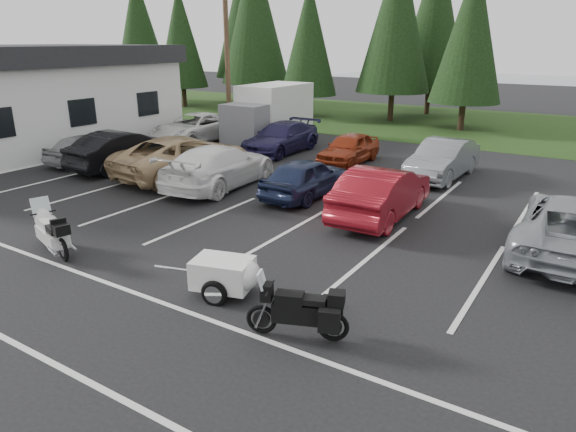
# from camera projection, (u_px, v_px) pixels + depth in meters

# --- Properties ---
(ground) EXTENTS (120.00, 120.00, 0.00)m
(ground) POSITION_uv_depth(u_px,v_px,m) (244.00, 244.00, 13.67)
(ground) COLOR black
(ground) RESTS_ON ground
(grass_strip) EXTENTS (80.00, 16.00, 0.01)m
(grass_strip) POSITION_uv_depth(u_px,v_px,m) (470.00, 125.00, 32.83)
(grass_strip) COLOR #1A3511
(grass_strip) RESTS_ON ground
(utility_pole) EXTENTS (1.60, 0.26, 9.00)m
(utility_pole) POSITION_uv_depth(u_px,v_px,m) (227.00, 49.00, 26.79)
(utility_pole) COLOR #473321
(utility_pole) RESTS_ON ground
(box_truck) EXTENTS (2.40, 5.60, 2.90)m
(box_truck) POSITION_uv_depth(u_px,v_px,m) (265.00, 114.00, 27.24)
(box_truck) COLOR silver
(box_truck) RESTS_ON ground
(stall_markings) EXTENTS (32.00, 16.00, 0.01)m
(stall_markings) POSITION_uv_depth(u_px,v_px,m) (284.00, 222.00, 15.27)
(stall_markings) COLOR silver
(stall_markings) RESTS_ON ground
(conifer_0) EXTENTS (4.58, 4.58, 10.66)m
(conifer_0) POSITION_uv_depth(u_px,v_px,m) (139.00, 27.00, 43.80)
(conifer_0) COLOR #332316
(conifer_0) RESTS_ON ground
(conifer_1) EXTENTS (3.96, 3.96, 9.22)m
(conifer_1) POSITION_uv_depth(u_px,v_px,m) (180.00, 37.00, 39.99)
(conifer_1) COLOR #332316
(conifer_1) RESTS_ON ground
(conifer_2) EXTENTS (5.10, 5.10, 11.89)m
(conifer_2) POSITION_uv_depth(u_px,v_px,m) (254.00, 14.00, 37.72)
(conifer_2) COLOR #332316
(conifer_2) RESTS_ON ground
(conifer_3) EXTENTS (3.87, 3.87, 9.02)m
(conifer_3) POSITION_uv_depth(u_px,v_px,m) (309.00, 38.00, 34.37)
(conifer_3) COLOR #332316
(conifer_3) RESTS_ON ground
(conifer_4) EXTENTS (4.80, 4.80, 11.17)m
(conifer_4) POSITION_uv_depth(u_px,v_px,m) (397.00, 17.00, 32.37)
(conifer_4) COLOR #332316
(conifer_4) RESTS_ON ground
(conifer_5) EXTENTS (4.14, 4.14, 9.63)m
(conifer_5) POSITION_uv_depth(u_px,v_px,m) (471.00, 31.00, 29.09)
(conifer_5) COLOR #332316
(conifer_5) RESTS_ON ground
(conifer_back_a) EXTENTS (5.28, 5.28, 12.30)m
(conifer_back_a) POSITION_uv_depth(u_px,v_px,m) (245.00, 14.00, 43.03)
(conifer_back_a) COLOR #332316
(conifer_back_a) RESTS_ON ground
(conifer_back_b) EXTENTS (4.97, 4.97, 11.58)m
(conifer_back_b) POSITION_uv_depth(u_px,v_px,m) (435.00, 15.00, 35.45)
(conifer_back_b) COLOR #332316
(conifer_back_b) RESTS_ON ground
(car_near_0) EXTENTS (1.74, 3.96, 1.33)m
(car_near_0) POSITION_uv_depth(u_px,v_px,m) (88.00, 148.00, 22.50)
(car_near_0) COLOR #A7A6AB
(car_near_0) RESTS_ON ground
(car_near_1) EXTENTS (1.85, 4.90, 1.60)m
(car_near_1) POSITION_uv_depth(u_px,v_px,m) (124.00, 150.00, 21.47)
(car_near_1) COLOR black
(car_near_1) RESTS_ON ground
(car_near_2) EXTENTS (3.23, 6.07, 1.62)m
(car_near_2) POSITION_uv_depth(u_px,v_px,m) (184.00, 156.00, 20.19)
(car_near_2) COLOR tan
(car_near_2) RESTS_ON ground
(car_near_3) EXTENTS (2.64, 5.51, 1.55)m
(car_near_3) POSITION_uv_depth(u_px,v_px,m) (220.00, 166.00, 18.79)
(car_near_3) COLOR white
(car_near_3) RESTS_ON ground
(car_near_4) EXTENTS (1.69, 4.05, 1.37)m
(car_near_4) POSITION_uv_depth(u_px,v_px,m) (306.00, 177.00, 17.62)
(car_near_4) COLOR #1A2241
(car_near_4) RESTS_ON ground
(car_near_5) EXTENTS (1.79, 4.78, 1.56)m
(car_near_5) POSITION_uv_depth(u_px,v_px,m) (382.00, 192.00, 15.55)
(car_near_5) COLOR maroon
(car_near_5) RESTS_ON ground
(car_near_6) EXTENTS (2.56, 5.45, 1.51)m
(car_near_6) POSITION_uv_depth(u_px,v_px,m) (574.00, 226.00, 12.82)
(car_near_6) COLOR gray
(car_near_6) RESTS_ON ground
(car_far_0) EXTENTS (2.58, 5.39, 1.48)m
(car_far_0) POSITION_uv_depth(u_px,v_px,m) (195.00, 128.00, 27.15)
(car_far_0) COLOR white
(car_far_0) RESTS_ON ground
(car_far_1) EXTENTS (2.02, 4.92, 1.42)m
(car_far_1) POSITION_uv_depth(u_px,v_px,m) (281.00, 138.00, 24.53)
(car_far_1) COLOR #1E1A42
(car_far_1) RESTS_ON ground
(car_far_2) EXTENTS (1.57, 3.88, 1.32)m
(car_far_2) POSITION_uv_depth(u_px,v_px,m) (349.00, 148.00, 22.40)
(car_far_2) COLOR maroon
(car_far_2) RESTS_ON ground
(car_far_3) EXTENTS (1.81, 4.59, 1.49)m
(car_far_3) POSITION_uv_depth(u_px,v_px,m) (442.00, 159.00, 19.97)
(car_far_3) COLOR slate
(car_far_3) RESTS_ON ground
(touring_motorcycle) EXTENTS (2.46, 1.40, 1.30)m
(touring_motorcycle) POSITION_uv_depth(u_px,v_px,m) (52.00, 228.00, 12.96)
(touring_motorcycle) COLOR silver
(touring_motorcycle) RESTS_ON ground
(cargo_trailer) EXTENTS (1.99, 1.45, 0.83)m
(cargo_trailer) POSITION_uv_depth(u_px,v_px,m) (223.00, 277.00, 10.84)
(cargo_trailer) COLOR white
(cargo_trailer) RESTS_ON ground
(adventure_motorcycle) EXTENTS (2.22, 1.43, 1.27)m
(adventure_motorcycle) POSITION_uv_depth(u_px,v_px,m) (297.00, 306.00, 9.19)
(adventure_motorcycle) COLOR black
(adventure_motorcycle) RESTS_ON ground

